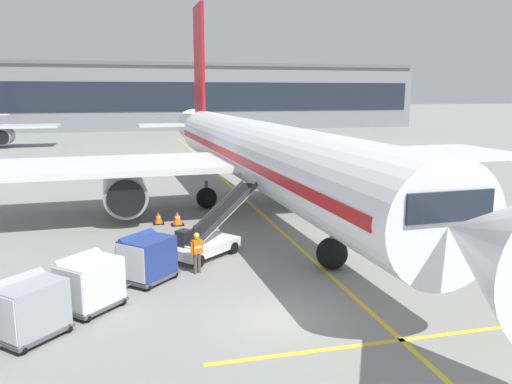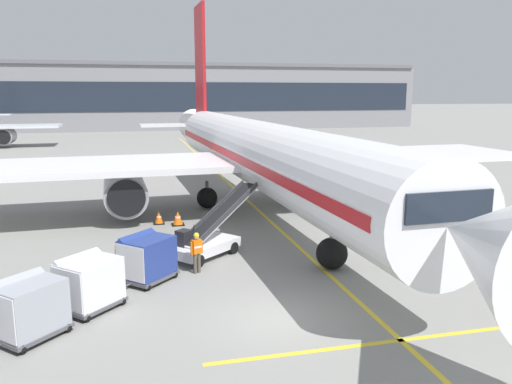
{
  "view_description": "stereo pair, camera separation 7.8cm",
  "coord_description": "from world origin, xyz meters",
  "px_view_note": "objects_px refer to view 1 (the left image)",
  "views": [
    {
      "loc": [
        -4.63,
        -15.27,
        7.41
      ],
      "look_at": [
        0.83,
        6.83,
        2.97
      ],
      "focal_mm": 35.7,
      "sensor_mm": 36.0,
      "label": 1
    },
    {
      "loc": [
        -4.56,
        -15.29,
        7.41
      ],
      "look_at": [
        0.83,
        6.83,
        2.97
      ],
      "focal_mm": 35.7,
      "sensor_mm": 36.0,
      "label": 2
    }
  ],
  "objects_px": {
    "baggage_cart_third": "(28,307)",
    "ground_crew_by_carts": "(121,259)",
    "baggage_cart_second": "(89,282)",
    "ground_crew_by_loader": "(143,255)",
    "belt_loader": "(208,237)",
    "parked_airplane": "(254,152)",
    "ground_crew_marshaller": "(197,250)",
    "baggage_cart_lead": "(147,257)",
    "safety_cone_engine_keepout": "(158,218)",
    "safety_cone_wingtip": "(177,218)"
  },
  "relations": [
    {
      "from": "baggage_cart_lead",
      "to": "baggage_cart_third",
      "type": "height_order",
      "value": "same"
    },
    {
      "from": "safety_cone_engine_keepout",
      "to": "baggage_cart_second",
      "type": "bearing_deg",
      "value": -104.68
    },
    {
      "from": "safety_cone_wingtip",
      "to": "ground_crew_by_loader",
      "type": "bearing_deg",
      "value": -104.24
    },
    {
      "from": "ground_crew_by_loader",
      "to": "ground_crew_marshaller",
      "type": "xyz_separation_m",
      "value": [
        2.19,
        0.19,
        0.0
      ]
    },
    {
      "from": "parked_airplane",
      "to": "safety_cone_wingtip",
      "type": "distance_m",
      "value": 6.91
    },
    {
      "from": "belt_loader",
      "to": "safety_cone_engine_keepout",
      "type": "relative_size",
      "value": 6.93
    },
    {
      "from": "safety_cone_engine_keepout",
      "to": "safety_cone_wingtip",
      "type": "distance_m",
      "value": 1.17
    },
    {
      "from": "baggage_cart_lead",
      "to": "ground_crew_by_loader",
      "type": "relative_size",
      "value": 1.46
    },
    {
      "from": "baggage_cart_second",
      "to": "ground_crew_by_loader",
      "type": "relative_size",
      "value": 1.46
    },
    {
      "from": "ground_crew_marshaller",
      "to": "safety_cone_engine_keepout",
      "type": "xyz_separation_m",
      "value": [
        -1.11,
        8.68,
        -0.66
      ]
    },
    {
      "from": "parked_airplane",
      "to": "baggage_cart_second",
      "type": "bearing_deg",
      "value": -123.66
    },
    {
      "from": "baggage_cart_second",
      "to": "safety_cone_engine_keepout",
      "type": "bearing_deg",
      "value": 75.32
    },
    {
      "from": "ground_crew_by_carts",
      "to": "safety_cone_engine_keepout",
      "type": "relative_size",
      "value": 2.49
    },
    {
      "from": "baggage_cart_lead",
      "to": "ground_crew_marshaller",
      "type": "distance_m",
      "value": 2.11
    },
    {
      "from": "belt_loader",
      "to": "baggage_cart_third",
      "type": "relative_size",
      "value": 1.9
    },
    {
      "from": "ground_crew_by_carts",
      "to": "parked_airplane",
      "type": "bearing_deg",
      "value": 54.63
    },
    {
      "from": "baggage_cart_third",
      "to": "belt_loader",
      "type": "bearing_deg",
      "value": 45.65
    },
    {
      "from": "baggage_cart_lead",
      "to": "ground_crew_by_loader",
      "type": "height_order",
      "value": "baggage_cart_lead"
    },
    {
      "from": "baggage_cart_second",
      "to": "parked_airplane",
      "type": "bearing_deg",
      "value": 56.34
    },
    {
      "from": "parked_airplane",
      "to": "safety_cone_engine_keepout",
      "type": "relative_size",
      "value": 68.0
    },
    {
      "from": "ground_crew_by_loader",
      "to": "ground_crew_by_carts",
      "type": "bearing_deg",
      "value": -166.47
    },
    {
      "from": "baggage_cart_third",
      "to": "ground_crew_marshaller",
      "type": "bearing_deg",
      "value": 37.95
    },
    {
      "from": "baggage_cart_second",
      "to": "ground_crew_by_carts",
      "type": "distance_m",
      "value": 2.54
    },
    {
      "from": "safety_cone_engine_keepout",
      "to": "ground_crew_by_loader",
      "type": "bearing_deg",
      "value": -96.91
    },
    {
      "from": "parked_airplane",
      "to": "ground_crew_by_loader",
      "type": "height_order",
      "value": "parked_airplane"
    },
    {
      "from": "ground_crew_by_carts",
      "to": "safety_cone_wingtip",
      "type": "relative_size",
      "value": 2.19
    },
    {
      "from": "baggage_cart_lead",
      "to": "parked_airplane",
      "type": "bearing_deg",
      "value": 58.13
    },
    {
      "from": "belt_loader",
      "to": "baggage_cart_lead",
      "type": "distance_m",
      "value": 3.87
    },
    {
      "from": "belt_loader",
      "to": "ground_crew_by_loader",
      "type": "xyz_separation_m",
      "value": [
        -2.96,
        -2.38,
        0.12
      ]
    },
    {
      "from": "belt_loader",
      "to": "ground_crew_marshaller",
      "type": "relative_size",
      "value": 2.78
    },
    {
      "from": "parked_airplane",
      "to": "baggage_cart_lead",
      "type": "bearing_deg",
      "value": -121.87
    },
    {
      "from": "safety_cone_wingtip",
      "to": "belt_loader",
      "type": "bearing_deg",
      "value": -81.91
    },
    {
      "from": "baggage_cart_lead",
      "to": "baggage_cart_third",
      "type": "relative_size",
      "value": 1.0
    },
    {
      "from": "baggage_cart_lead",
      "to": "baggage_cart_second",
      "type": "bearing_deg",
      "value": -131.73
    },
    {
      "from": "safety_cone_engine_keepout",
      "to": "safety_cone_wingtip",
      "type": "bearing_deg",
      "value": -27.14
    },
    {
      "from": "baggage_cart_third",
      "to": "ground_crew_by_carts",
      "type": "distance_m",
      "value": 4.88
    },
    {
      "from": "belt_loader",
      "to": "baggage_cart_second",
      "type": "height_order",
      "value": "belt_loader"
    },
    {
      "from": "baggage_cart_lead",
      "to": "baggage_cart_second",
      "type": "height_order",
      "value": "same"
    },
    {
      "from": "baggage_cart_third",
      "to": "ground_crew_by_loader",
      "type": "distance_m",
      "value": 5.57
    },
    {
      "from": "safety_cone_engine_keepout",
      "to": "belt_loader",
      "type": "bearing_deg",
      "value": -73.79
    },
    {
      "from": "belt_loader",
      "to": "ground_crew_by_carts",
      "type": "height_order",
      "value": "belt_loader"
    },
    {
      "from": "baggage_cart_third",
      "to": "ground_crew_by_carts",
      "type": "bearing_deg",
      "value": 56.73
    },
    {
      "from": "baggage_cart_second",
      "to": "ground_crew_marshaller",
      "type": "xyz_separation_m",
      "value": [
        4.1,
        2.72,
        -0.0
      ]
    },
    {
      "from": "parked_airplane",
      "to": "baggage_cart_lead",
      "type": "xyz_separation_m",
      "value": [
        -7.24,
        -11.65,
        -2.68
      ]
    },
    {
      "from": "baggage_cart_lead",
      "to": "safety_cone_engine_keepout",
      "type": "relative_size",
      "value": 3.64
    },
    {
      "from": "ground_crew_by_loader",
      "to": "ground_crew_marshaller",
      "type": "bearing_deg",
      "value": 4.87
    },
    {
      "from": "parked_airplane",
      "to": "baggage_cart_third",
      "type": "relative_size",
      "value": 18.68
    },
    {
      "from": "baggage_cart_lead",
      "to": "ground_crew_by_loader",
      "type": "distance_m",
      "value": 0.28
    },
    {
      "from": "parked_airplane",
      "to": "ground_crew_marshaller",
      "type": "height_order",
      "value": "parked_airplane"
    },
    {
      "from": "baggage_cart_second",
      "to": "baggage_cart_third",
      "type": "relative_size",
      "value": 1.0
    }
  ]
}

